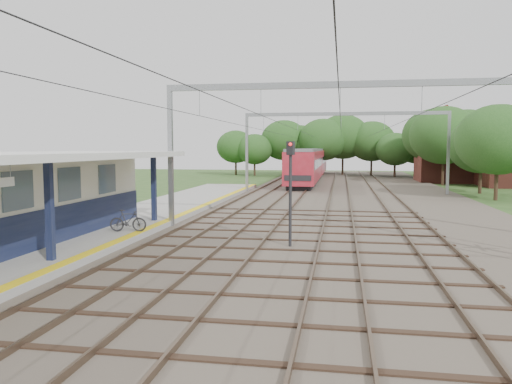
{
  "coord_description": "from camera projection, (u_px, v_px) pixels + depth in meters",
  "views": [
    {
      "loc": [
        3.31,
        -8.49,
        3.96
      ],
      "look_at": [
        -1.2,
        17.72,
        1.6
      ],
      "focal_mm": 35.0,
      "sensor_mm": 36.0,
      "label": 1
    }
  ],
  "objects": [
    {
      "name": "ground",
      "position": [
        158.0,
        362.0,
        9.25
      ],
      "size": [
        160.0,
        160.0,
        0.0
      ],
      "primitive_type": "plane",
      "color": "#2D4C1E",
      "rests_on": "ground"
    },
    {
      "name": "ballast_bed",
      "position": [
        350.0,
        199.0,
        38.01
      ],
      "size": [
        18.0,
        90.0,
        0.1
      ],
      "primitive_type": "cube",
      "color": "#473D33",
      "rests_on": "ground"
    },
    {
      "name": "platform",
      "position": [
        116.0,
        226.0,
        24.24
      ],
      "size": [
        5.0,
        52.0,
        0.35
      ],
      "primitive_type": "cube",
      "color": "gray",
      "rests_on": "ground"
    },
    {
      "name": "yellow_stripe",
      "position": [
        160.0,
        223.0,
        23.84
      ],
      "size": [
        0.45,
        52.0,
        0.01
      ],
      "primitive_type": "cube",
      "color": "yellow",
      "rests_on": "platform"
    },
    {
      "name": "rail_tracks",
      "position": [
        317.0,
        197.0,
        38.43
      ],
      "size": [
        11.8,
        88.0,
        0.15
      ],
      "color": "brown",
      "rests_on": "ballast_bed"
    },
    {
      "name": "catenary_system",
      "position": [
        344.0,
        124.0,
        33.0
      ],
      "size": [
        17.22,
        88.0,
        7.0
      ],
      "color": "gray",
      "rests_on": "ground"
    },
    {
      "name": "tree_band",
      "position": [
        346.0,
        140.0,
        64.23
      ],
      "size": [
        31.72,
        30.88,
        8.82
      ],
      "color": "#382619",
      "rests_on": "ground"
    },
    {
      "name": "house_far",
      "position": [
        454.0,
        154.0,
        57.3
      ],
      "size": [
        8.0,
        6.12,
        8.66
      ],
      "color": "brown",
      "rests_on": "ground"
    },
    {
      "name": "bicycle",
      "position": [
        128.0,
        221.0,
        21.49
      ],
      "size": [
        1.63,
        0.68,
        0.95
      ],
      "primitive_type": "imported",
      "rotation": [
        0.0,
        0.0,
        1.72
      ],
      "color": "black",
      "rests_on": "platform"
    },
    {
      "name": "train",
      "position": [
        310.0,
        163.0,
        61.32
      ],
      "size": [
        2.86,
        35.57,
        3.76
      ],
      "color": "black",
      "rests_on": "ballast_bed"
    },
    {
      "name": "signal_post",
      "position": [
        290.0,
        182.0,
        19.37
      ],
      "size": [
        0.33,
        0.31,
        4.21
      ],
      "rotation": [
        0.0,
        0.0,
        -0.42
      ],
      "color": "black",
      "rests_on": "ground"
    }
  ]
}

